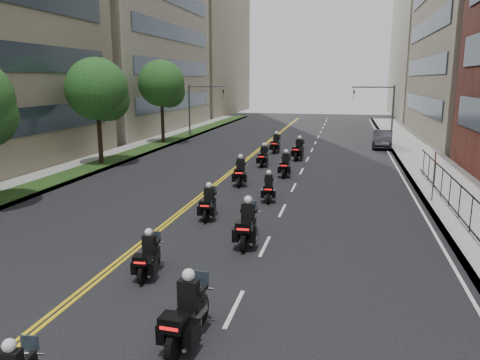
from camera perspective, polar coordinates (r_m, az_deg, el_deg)
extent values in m
cube|color=gray|center=(32.60, 23.10, 0.46)|extent=(4.00, 90.00, 0.15)
cube|color=gray|center=(36.69, -16.86, 2.13)|extent=(4.00, 90.00, 0.15)
cube|color=#193D16|center=(36.30, -15.77, 2.24)|extent=(2.00, 90.00, 0.04)
cube|color=#333F4C|center=(55.10, 21.20, 8.62)|extent=(0.12, 24.08, 1.80)
cube|color=#333F4C|center=(55.05, 21.53, 12.77)|extent=(0.12, 24.08, 1.80)
cube|color=#333F4C|center=(55.30, 21.86, 16.90)|extent=(0.12, 24.08, 1.80)
cube|color=#A79F87|center=(86.15, 23.91, 15.74)|extent=(15.00, 28.00, 26.00)
cube|color=#333F4C|center=(58.02, -7.56, 9.46)|extent=(0.12, 24.08, 1.80)
cube|color=#333F4C|center=(57.97, -7.67, 13.41)|extent=(0.12, 24.08, 1.80)
cube|color=#333F4C|center=(58.20, -7.79, 17.35)|extent=(0.12, 24.08, 1.80)
cube|color=gray|center=(89.20, -5.94, 16.52)|extent=(16.00, 28.00, 26.00)
cube|color=black|center=(19.67, 27.21, -2.56)|extent=(0.05, 28.00, 0.05)
cube|color=black|center=(20.01, 26.85, -6.16)|extent=(0.05, 28.00, 0.05)
cylinder|color=black|center=(35.11, -16.76, 5.80)|extent=(0.32, 0.32, 5.11)
sphere|color=#164419|center=(34.93, -17.06, 10.56)|extent=(4.40, 4.40, 4.40)
sphere|color=#164419|center=(35.02, -15.79, 9.44)|extent=(3.08, 3.08, 3.08)
cylinder|color=black|center=(45.90, -9.44, 7.70)|extent=(0.32, 0.32, 5.39)
sphere|color=#164419|center=(45.77, -9.57, 11.55)|extent=(4.40, 4.40, 4.40)
sphere|color=#164419|center=(45.93, -8.65, 10.62)|extent=(3.08, 3.08, 3.08)
cylinder|color=#3F3F44|center=(48.78, 18.11, 7.65)|extent=(0.18, 0.18, 5.60)
cylinder|color=#3F3F44|center=(48.52, 15.92, 10.84)|extent=(4.00, 0.14, 0.14)
imported|color=black|center=(48.48, 13.71, 10.01)|extent=(0.16, 0.20, 1.00)
cylinder|color=#3F3F44|center=(51.26, -6.19, 8.37)|extent=(0.18, 0.18, 5.60)
cylinder|color=#3F3F44|center=(50.55, -4.07, 11.30)|extent=(4.00, 0.14, 0.14)
imported|color=black|center=(50.08, -2.05, 10.40)|extent=(0.16, 0.20, 1.00)
sphere|color=silver|center=(9.96, -26.33, -17.63)|extent=(0.26, 0.26, 0.26)
cylinder|color=black|center=(11.08, -8.06, -19.38)|extent=(0.19, 0.74, 0.73)
cylinder|color=black|center=(12.46, -4.73, -15.49)|extent=(0.19, 0.74, 0.73)
cube|color=black|center=(11.61, -6.32, -16.04)|extent=(0.54, 1.48, 0.43)
cube|color=silver|center=(11.78, -6.19, -16.98)|extent=(0.44, 0.62, 0.32)
cube|color=black|center=(10.80, -8.16, -16.85)|extent=(0.59, 0.48, 0.34)
cube|color=red|center=(10.63, -8.67, -17.50)|extent=(0.43, 0.06, 0.08)
cube|color=black|center=(11.41, -6.28, -13.53)|extent=(0.49, 0.33, 0.67)
sphere|color=silver|center=(11.24, -6.31, -11.43)|extent=(0.31, 0.31, 0.31)
cylinder|color=black|center=(14.87, -11.82, -11.21)|extent=(0.19, 0.63, 0.62)
cylinder|color=black|center=(16.14, -10.18, -9.21)|extent=(0.19, 0.63, 0.62)
cube|color=black|center=(15.41, -11.01, -9.29)|extent=(0.51, 1.26, 0.36)
cube|color=silver|center=(15.52, -10.92, -9.95)|extent=(0.39, 0.53, 0.27)
cube|color=black|center=(14.69, -11.90, -9.51)|extent=(0.51, 0.43, 0.29)
cube|color=red|center=(14.53, -12.14, -9.85)|extent=(0.36, 0.06, 0.06)
cube|color=black|center=(15.29, -11.02, -7.64)|extent=(0.42, 0.29, 0.56)
sphere|color=silver|center=(15.17, -11.07, -6.27)|extent=(0.26, 0.26, 0.26)
cylinder|color=black|center=(17.06, 0.48, -7.57)|extent=(0.19, 0.76, 0.76)
cylinder|color=black|center=(18.73, 1.37, -5.76)|extent=(0.19, 0.76, 0.76)
cube|color=black|center=(17.79, 0.95, -5.68)|extent=(0.54, 1.52, 0.44)
cube|color=silver|center=(17.92, 0.97, -6.40)|extent=(0.45, 0.63, 0.33)
cube|color=black|center=(16.87, 0.48, -5.73)|extent=(0.60, 0.49, 0.36)
cube|color=red|center=(16.66, 0.35, -6.04)|extent=(0.45, 0.05, 0.08)
cube|color=black|center=(17.68, 0.98, -3.91)|extent=(0.50, 0.33, 0.69)
sphere|color=silver|center=(17.57, 0.99, -2.43)|extent=(0.32, 0.32, 0.32)
cylinder|color=black|center=(20.50, -4.20, -4.33)|extent=(0.20, 0.67, 0.66)
cylinder|color=black|center=(21.96, -3.40, -3.19)|extent=(0.20, 0.67, 0.66)
cube|color=black|center=(21.16, -3.80, -3.03)|extent=(0.53, 1.34, 0.39)
cube|color=silver|center=(21.26, -3.76, -3.58)|extent=(0.42, 0.57, 0.29)
cube|color=black|center=(20.36, -4.22, -2.97)|extent=(0.54, 0.45, 0.31)
cube|color=red|center=(20.17, -4.34, -3.17)|extent=(0.39, 0.06, 0.07)
cube|color=black|center=(21.08, -3.79, -1.73)|extent=(0.45, 0.31, 0.60)
sphere|color=silver|center=(21.00, -3.80, -0.64)|extent=(0.28, 0.28, 0.28)
cylinder|color=black|center=(23.55, 3.44, -2.16)|extent=(0.21, 0.65, 0.64)
cylinder|color=black|center=(25.01, 3.56, -1.31)|extent=(0.21, 0.65, 0.64)
cube|color=black|center=(24.22, 3.51, -1.12)|extent=(0.55, 1.31, 0.38)
cube|color=silver|center=(24.31, 3.51, -1.59)|extent=(0.42, 0.56, 0.28)
cube|color=black|center=(23.43, 3.46, -1.01)|extent=(0.54, 0.45, 0.30)
cube|color=red|center=(23.24, 3.44, -1.16)|extent=(0.38, 0.08, 0.07)
cube|color=black|center=(24.16, 3.53, -0.01)|extent=(0.44, 0.31, 0.58)
sphere|color=silver|center=(24.09, 3.54, 0.91)|extent=(0.27, 0.27, 0.27)
cylinder|color=black|center=(27.01, -0.10, -0.17)|extent=(0.24, 0.75, 0.73)
cylinder|color=black|center=(28.70, 0.21, 0.56)|extent=(0.24, 0.75, 0.73)
cube|color=black|center=(27.79, 0.06, 0.82)|extent=(0.64, 1.50, 0.43)
cube|color=silver|center=(27.90, 0.07, 0.34)|extent=(0.48, 0.64, 0.32)
cube|color=black|center=(26.90, -0.10, 1.00)|extent=(0.61, 0.52, 0.35)
cube|color=red|center=(26.68, -0.15, 0.86)|extent=(0.43, 0.09, 0.08)
cube|color=black|center=(27.74, 0.07, 1.93)|extent=(0.51, 0.36, 0.67)
sphere|color=silver|center=(27.68, 0.07, 2.86)|extent=(0.31, 0.31, 0.31)
cylinder|color=black|center=(29.63, 5.38, 0.85)|extent=(0.15, 0.70, 0.70)
cylinder|color=black|center=(31.24, 5.75, 1.43)|extent=(0.15, 0.70, 0.70)
cube|color=black|center=(30.38, 5.58, 1.68)|extent=(0.44, 1.40, 0.41)
cube|color=silver|center=(30.48, 5.58, 1.26)|extent=(0.40, 0.57, 0.31)
cube|color=black|center=(29.53, 5.40, 1.87)|extent=(0.54, 0.44, 0.33)
cube|color=red|center=(29.32, 5.35, 1.76)|extent=(0.41, 0.03, 0.07)
cube|color=black|center=(30.34, 5.61, 2.66)|extent=(0.46, 0.29, 0.64)
sphere|color=silver|center=(30.28, 5.63, 3.47)|extent=(0.30, 0.30, 0.30)
cylinder|color=black|center=(33.08, 2.66, 2.06)|extent=(0.15, 0.68, 0.68)
cylinder|color=black|center=(34.63, 3.15, 2.51)|extent=(0.15, 0.68, 0.68)
cube|color=black|center=(33.81, 2.92, 2.76)|extent=(0.44, 1.36, 0.40)
cube|color=silver|center=(33.90, 2.93, 2.39)|extent=(0.39, 0.56, 0.30)
cube|color=black|center=(32.99, 2.67, 2.95)|extent=(0.53, 0.43, 0.32)
cube|color=red|center=(32.79, 2.60, 2.86)|extent=(0.40, 0.04, 0.07)
cube|color=black|center=(33.78, 2.94, 3.62)|extent=(0.45, 0.29, 0.62)
sphere|color=silver|center=(33.73, 2.95, 4.33)|extent=(0.29, 0.29, 0.29)
cylinder|color=black|center=(35.98, 6.88, 2.87)|extent=(0.25, 0.77, 0.76)
cylinder|color=black|center=(37.70, 7.50, 3.28)|extent=(0.25, 0.77, 0.76)
cube|color=black|center=(36.79, 7.21, 3.56)|extent=(0.66, 1.55, 0.45)
cube|color=silver|center=(36.88, 7.22, 3.18)|extent=(0.50, 0.66, 0.33)
cube|color=black|center=(35.89, 6.90, 3.78)|extent=(0.63, 0.54, 0.36)
cube|color=red|center=(35.67, 6.81, 3.70)|extent=(0.45, 0.09, 0.08)
cube|color=black|center=(36.77, 7.25, 4.43)|extent=(0.53, 0.37, 0.69)
sphere|color=silver|center=(36.72, 7.27, 5.15)|extent=(0.32, 0.32, 0.32)
cylinder|color=black|center=(39.38, 4.19, 3.71)|extent=(0.18, 0.74, 0.73)
cylinder|color=black|center=(41.06, 4.64, 4.05)|extent=(0.18, 0.74, 0.73)
cube|color=black|center=(40.18, 4.42, 4.31)|extent=(0.51, 1.47, 0.43)
cube|color=silver|center=(40.27, 4.43, 3.97)|extent=(0.43, 0.61, 0.32)
cube|color=black|center=(39.30, 4.20, 4.52)|extent=(0.58, 0.47, 0.35)
cube|color=red|center=(39.09, 4.14, 4.44)|extent=(0.43, 0.05, 0.08)
cube|color=black|center=(40.16, 4.45, 5.08)|extent=(0.49, 0.32, 0.67)
sphere|color=silver|center=(40.12, 4.46, 5.73)|extent=(0.31, 0.31, 0.31)
imported|color=black|center=(44.90, 17.00, 4.79)|extent=(2.08, 4.90, 1.57)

